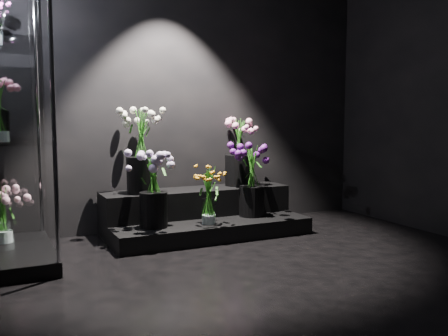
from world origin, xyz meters
TOP-DOWN VIEW (x-y plane):
  - floor at (0.00, 0.00)m, footprint 4.00×4.00m
  - wall_back at (0.00, 2.00)m, footprint 4.00×0.00m
  - display_riser at (0.04, 1.64)m, footprint 1.82×0.81m
  - display_case at (-1.66, 1.36)m, footprint 0.64×1.07m
  - bouquet_orange_bells at (-0.03, 1.32)m, footprint 0.30×0.30m
  - bouquet_lilac at (-0.50, 1.41)m, footprint 0.47×0.47m
  - bouquet_purple at (0.49, 1.47)m, footprint 0.40×0.40m
  - bouquet_cream_roses at (-0.51, 1.71)m, footprint 0.48×0.48m
  - bouquet_pink_roses at (0.51, 1.78)m, footprint 0.40×0.40m
  - bouquet_case_base_pink at (-1.67, 1.58)m, footprint 0.36×0.36m

SIDE VIEW (x-z plane):
  - floor at x=0.00m, z-range 0.00..0.00m
  - display_riser at x=0.04m, z-range -0.03..0.37m
  - bouquet_case_base_pink at x=-1.67m, z-range 0.13..0.55m
  - bouquet_orange_bells at x=-0.03m, z-range 0.16..0.70m
  - bouquet_purple at x=0.49m, z-range 0.19..0.86m
  - bouquet_lilac at x=-0.50m, z-range 0.20..0.85m
  - bouquet_pink_roses at x=0.51m, z-range 0.43..1.10m
  - bouquet_cream_roses at x=-0.51m, z-range 0.45..1.22m
  - display_case at x=-1.66m, z-range 0.00..2.36m
  - wall_back at x=0.00m, z-range -0.60..3.40m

